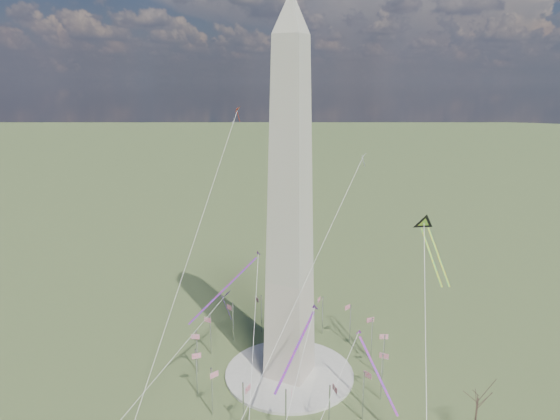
% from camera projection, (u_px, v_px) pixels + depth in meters
% --- Properties ---
extents(ground, '(2000.00, 2000.00, 0.00)m').
position_uv_depth(ground, '(289.00, 375.00, 140.30)').
color(ground, '#3F582C').
rests_on(ground, ground).
extents(plaza, '(36.00, 36.00, 0.80)m').
position_uv_depth(plaza, '(289.00, 373.00, 140.20)').
color(plaza, beige).
rests_on(plaza, ground).
extents(washington_monument, '(15.56, 15.56, 100.00)m').
position_uv_depth(washington_monument, '(290.00, 210.00, 128.28)').
color(washington_monument, beige).
rests_on(washington_monument, plaza).
extents(flagpole_ring, '(54.40, 54.40, 13.00)m').
position_uv_depth(flagpole_ring, '(289.00, 351.00, 138.48)').
color(flagpole_ring, silver).
rests_on(flagpole_ring, ground).
extents(tree_near, '(8.76, 8.76, 15.33)m').
position_uv_depth(tree_near, '(478.00, 395.00, 113.12)').
color(tree_near, '#49332C').
rests_on(tree_near, ground).
extents(kite_delta_black, '(12.59, 16.76, 14.29)m').
position_uv_depth(kite_delta_black, '(425.00, 227.00, 129.86)').
color(kite_delta_black, black).
rests_on(kite_delta_black, ground).
extents(kite_diamond_purple, '(2.05, 3.22, 9.94)m').
position_uv_depth(kite_diamond_purple, '(226.00, 298.00, 146.84)').
color(kite_diamond_purple, '#3C1667').
rests_on(kite_diamond_purple, ground).
extents(kite_streamer_left, '(2.75, 19.36, 13.29)m').
position_uv_depth(kite_streamer_left, '(301.00, 337.00, 114.10)').
color(kite_streamer_left, '#DB2245').
rests_on(kite_streamer_left, ground).
extents(kite_streamer_mid, '(11.00, 19.92, 14.90)m').
position_uv_depth(kite_streamer_mid, '(235.00, 278.00, 128.23)').
color(kite_streamer_mid, '#DB2245').
rests_on(kite_streamer_mid, ground).
extents(kite_streamer_right, '(14.65, 13.69, 12.98)m').
position_uv_depth(kite_streamer_right, '(372.00, 362.00, 123.23)').
color(kite_streamer_right, '#DB2245').
rests_on(kite_streamer_right, ground).
extents(kite_small_red, '(1.31, 2.08, 5.04)m').
position_uv_depth(kite_small_red, '(238.00, 110.00, 165.01)').
color(kite_small_red, red).
rests_on(kite_small_red, ground).
extents(kite_small_white, '(1.30, 2.00, 4.37)m').
position_uv_depth(kite_small_white, '(364.00, 157.00, 158.32)').
color(kite_small_white, silver).
rests_on(kite_small_white, ground).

